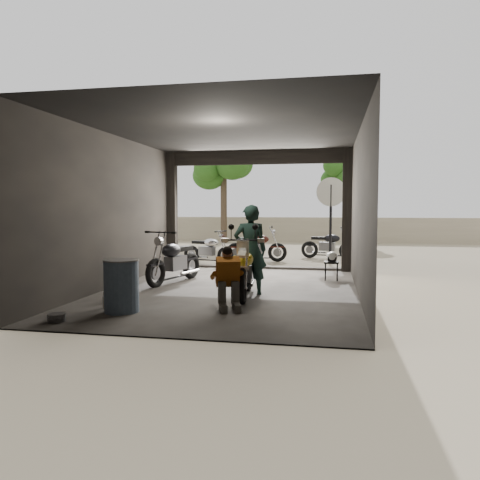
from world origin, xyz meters
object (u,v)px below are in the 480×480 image
at_px(stool, 331,265).
at_px(oil_drum, 121,287).
at_px(outside_bike_b, 256,244).
at_px(main_bike, 245,267).
at_px(rider, 250,250).
at_px(left_bike, 174,257).
at_px(sign_post, 331,205).
at_px(outside_bike_c, 328,243).
at_px(helmet, 332,257).
at_px(mechanic, 229,280).
at_px(outside_bike_a, 208,247).

bearing_deg(stool, oil_drum, -129.55).
distance_m(outside_bike_b, stool, 4.11).
distance_m(main_bike, rider, 0.38).
distance_m(left_bike, sign_post, 5.59).
distance_m(main_bike, outside_bike_c, 7.17).
xyz_separation_m(helmet, sign_post, (-0.04, 3.32, 1.19)).
height_order(mechanic, oil_drum, mechanic).
height_order(rider, mechanic, rider).
distance_m(mechanic, sign_post, 7.04).
relative_size(outside_bike_b, stool, 3.65).
relative_size(mechanic, sign_post, 0.39).
height_order(rider, stool, rider).
distance_m(main_bike, outside_bike_b, 5.77).
height_order(rider, helmet, rider).
bearing_deg(left_bike, stool, 31.59).
bearing_deg(rider, outside_bike_c, -116.22).
bearing_deg(main_bike, mechanic, -98.94).
bearing_deg(oil_drum, mechanic, 17.79).
relative_size(main_bike, mechanic, 1.72).
bearing_deg(oil_drum, outside_bike_a, 92.88).
bearing_deg(outside_bike_c, main_bike, 176.92).
xyz_separation_m(outside_bike_c, helmet, (0.10, -4.73, 0.03)).
height_order(main_bike, rider, rider).
xyz_separation_m(left_bike, mechanic, (1.77, -2.45, -0.09)).
relative_size(outside_bike_c, sign_post, 0.61).
bearing_deg(left_bike, outside_bike_a, 108.20).
bearing_deg(oil_drum, rider, 47.53).
relative_size(stool, helmet, 1.72).
relative_size(rider, sign_post, 0.68).
bearing_deg(outside_bike_a, stool, -109.68).
relative_size(rider, mechanic, 1.73).
distance_m(outside_bike_c, sign_post, 1.87).
xyz_separation_m(main_bike, rider, (0.05, 0.25, 0.29)).
height_order(left_bike, outside_bike_a, left_bike).
height_order(left_bike, helmet, left_bike).
height_order(outside_bike_c, mechanic, outside_bike_c).
xyz_separation_m(stool, sign_post, (-0.03, 3.28, 1.38)).
bearing_deg(helmet, oil_drum, -116.63).
bearing_deg(helmet, rider, -114.01).
height_order(mechanic, helmet, mechanic).
bearing_deg(outside_bike_b, outside_bike_a, 113.03).
relative_size(outside_bike_b, rider, 0.94).
height_order(outside_bike_b, rider, rider).
xyz_separation_m(stool, oil_drum, (-3.29, -3.98, 0.05)).
bearing_deg(outside_bike_b, helmet, -153.57).
xyz_separation_m(outside_bike_c, oil_drum, (-3.20, -8.68, -0.11)).
relative_size(stool, oil_drum, 0.53).
bearing_deg(outside_bike_b, rider, -179.39).
height_order(main_bike, mechanic, main_bike).
relative_size(outside_bike_a, mechanic, 1.48).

